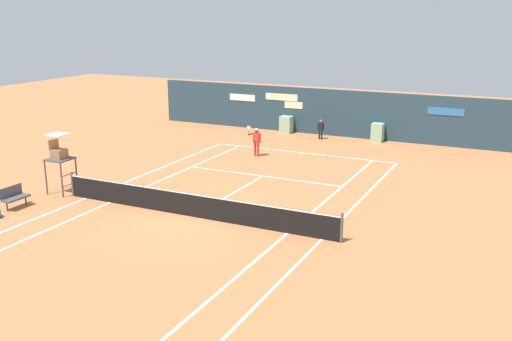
{
  "coord_description": "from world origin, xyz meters",
  "views": [
    {
      "loc": [
        11.46,
        -18.0,
        7.66
      ],
      "look_at": [
        0.55,
        4.54,
        0.8
      ],
      "focal_mm": 40.75,
      "sensor_mm": 36.0,
      "label": 1
    }
  ],
  "objects_px": {
    "player_bench": "(14,196)",
    "ball_kid_left_post": "(321,128)",
    "tennis_ball_near_service_line": "(223,171)",
    "player_on_baseline": "(256,140)",
    "umpire_chair": "(59,156)",
    "tennis_ball_by_sideline": "(179,174)"
  },
  "relations": [
    {
      "from": "player_on_baseline",
      "to": "ball_kid_left_post",
      "type": "relative_size",
      "value": 1.44
    },
    {
      "from": "umpire_chair",
      "to": "ball_kid_left_post",
      "type": "relative_size",
      "value": 2.13
    },
    {
      "from": "player_bench",
      "to": "ball_kid_left_post",
      "type": "xyz_separation_m",
      "value": [
        6.71,
        17.75,
        0.21
      ]
    },
    {
      "from": "player_on_baseline",
      "to": "tennis_ball_near_service_line",
      "type": "bearing_deg",
      "value": 89.51
    },
    {
      "from": "ball_kid_left_post",
      "to": "tennis_ball_by_sideline",
      "type": "bearing_deg",
      "value": 62.3
    },
    {
      "from": "tennis_ball_near_service_line",
      "to": "umpire_chair",
      "type": "bearing_deg",
      "value": -127.01
    },
    {
      "from": "player_bench",
      "to": "player_on_baseline",
      "type": "distance_m",
      "value": 13.06
    },
    {
      "from": "ball_kid_left_post",
      "to": "tennis_ball_near_service_line",
      "type": "bearing_deg",
      "value": 69.27
    },
    {
      "from": "player_bench",
      "to": "ball_kid_left_post",
      "type": "bearing_deg",
      "value": 159.28
    },
    {
      "from": "player_on_baseline",
      "to": "tennis_ball_by_sideline",
      "type": "height_order",
      "value": "player_on_baseline"
    },
    {
      "from": "ball_kid_left_post",
      "to": "tennis_ball_near_service_line",
      "type": "height_order",
      "value": "ball_kid_left_post"
    },
    {
      "from": "player_bench",
      "to": "tennis_ball_by_sideline",
      "type": "distance_m",
      "value": 7.8
    },
    {
      "from": "player_on_baseline",
      "to": "tennis_ball_by_sideline",
      "type": "bearing_deg",
      "value": 71.66
    },
    {
      "from": "tennis_ball_by_sideline",
      "to": "player_on_baseline",
      "type": "bearing_deg",
      "value": 70.56
    },
    {
      "from": "umpire_chair",
      "to": "tennis_ball_by_sideline",
      "type": "relative_size",
      "value": 38.71
    },
    {
      "from": "tennis_ball_near_service_line",
      "to": "player_on_baseline",
      "type": "bearing_deg",
      "value": 88.41
    },
    {
      "from": "player_bench",
      "to": "tennis_ball_near_service_line",
      "type": "height_order",
      "value": "player_bench"
    },
    {
      "from": "player_bench",
      "to": "ball_kid_left_post",
      "type": "relative_size",
      "value": 0.9
    },
    {
      "from": "ball_kid_left_post",
      "to": "tennis_ball_near_service_line",
      "type": "relative_size",
      "value": 18.21
    },
    {
      "from": "player_bench",
      "to": "ball_kid_left_post",
      "type": "height_order",
      "value": "ball_kid_left_post"
    },
    {
      "from": "ball_kid_left_post",
      "to": "tennis_ball_by_sideline",
      "type": "xyz_separation_m",
      "value": [
        -3.44,
        -10.68,
        -0.68
      ]
    },
    {
      "from": "umpire_chair",
      "to": "player_on_baseline",
      "type": "distance_m",
      "value": 10.82
    }
  ]
}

